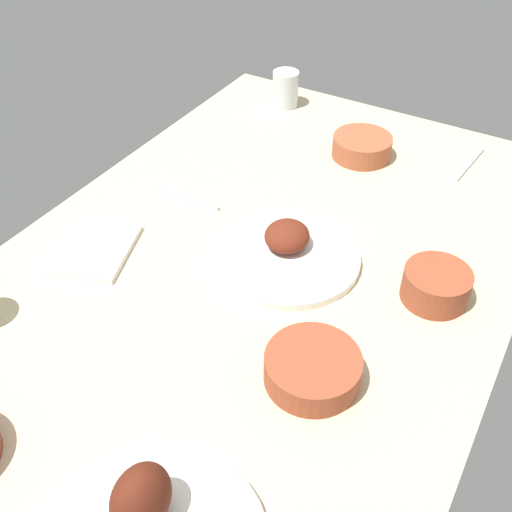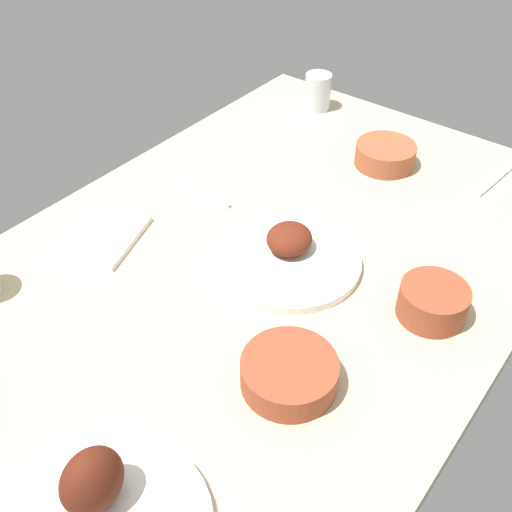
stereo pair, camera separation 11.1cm
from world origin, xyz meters
TOP-DOWN VIEW (x-y plane):
  - dining_table at (0.00, 0.00)cm, footprint 140.00×90.00cm
  - plate_far_side at (-4.44, 4.41)cm, footprint 26.48×26.48cm
  - bowl_potatoes at (-45.11, 1.79)cm, footprint 13.56×13.56cm
  - bowl_sauce at (18.32, 20.67)cm, footprint 14.76×14.76cm
  - bowl_pasta at (-8.15, 31.09)cm, footprint 11.58×11.58cm
  - water_tumbler at (-58.50, -25.58)cm, footprint 6.76×6.76cm
  - folded_napkin at (12.38, -28.15)cm, footprint 19.79×17.78cm
  - fork_loose at (-10.42, -23.30)cm, footprint 1.00×16.26cm
  - spoon_loose at (-54.01, 24.67)cm, footprint 16.33×2.45cm

SIDE VIEW (x-z plane):
  - dining_table at x=0.00cm, z-range 0.00..4.00cm
  - fork_loose at x=-10.42cm, z-range 4.00..4.80cm
  - spoon_loose at x=-54.01cm, z-range 4.00..4.80cm
  - folded_napkin at x=12.38cm, z-range 4.00..5.20cm
  - plate_far_side at x=-4.44cm, z-range 2.33..8.87cm
  - bowl_sauce at x=18.32cm, z-range 4.23..8.97cm
  - bowl_potatoes at x=-45.11cm, z-range 4.24..9.21cm
  - bowl_pasta at x=-8.15cm, z-range 4.25..10.12cm
  - water_tumbler at x=-58.50cm, z-range 4.00..13.25cm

